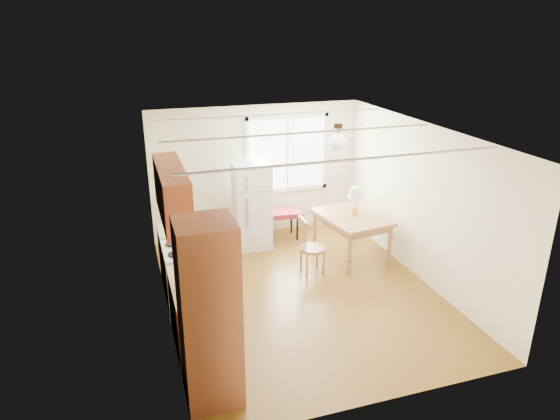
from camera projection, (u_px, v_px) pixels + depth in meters
name	position (u px, v px, depth m)	size (l,w,h in m)	color
room_shell	(302.00, 217.00, 7.25)	(4.60, 5.60, 2.62)	#563611
kitchen_run	(192.00, 279.00, 6.34)	(0.65, 3.40, 2.20)	brown
window_unit	(287.00, 154.00, 9.52)	(1.64, 0.05, 1.51)	white
pendant_light	(338.00, 141.00, 7.46)	(0.26, 0.26, 0.40)	#302315
refrigerator	(252.00, 206.00, 9.04)	(0.68, 0.69, 1.56)	silver
bench	(269.00, 215.00, 9.38)	(1.28, 0.60, 0.57)	maroon
dining_table	(352.00, 221.00, 8.59)	(1.13, 1.39, 0.79)	#96603A
chair	(307.00, 243.00, 8.08)	(0.43, 0.43, 0.97)	#96603A
table_lamp	(355.00, 195.00, 8.50)	(0.28, 0.28, 0.49)	gold
coffee_maker	(193.00, 272.00, 6.09)	(0.23, 0.27, 0.37)	black
kettle	(190.00, 278.00, 6.07)	(0.11, 0.11, 0.20)	red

